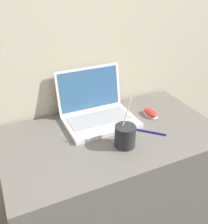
{
  "coord_description": "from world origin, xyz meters",
  "views": [
    {
      "loc": [
        -0.47,
        -0.63,
        1.43
      ],
      "look_at": [
        -0.01,
        0.36,
        0.81
      ],
      "focal_mm": 42.0,
      "sensor_mm": 36.0,
      "label": 1
    }
  ],
  "objects_px": {
    "computer_mouse": "(151,113)",
    "pen": "(150,132)",
    "laptop": "(97,110)",
    "drink_cup": "(125,136)"
  },
  "relations": [
    {
      "from": "laptop",
      "to": "pen",
      "type": "distance_m",
      "value": 0.29
    },
    {
      "from": "drink_cup",
      "to": "pen",
      "type": "distance_m",
      "value": 0.17
    },
    {
      "from": "pen",
      "to": "laptop",
      "type": "bearing_deg",
      "value": 128.53
    },
    {
      "from": "laptop",
      "to": "drink_cup",
      "type": "bearing_deg",
      "value": -85.33
    },
    {
      "from": "computer_mouse",
      "to": "pen",
      "type": "xyz_separation_m",
      "value": [
        -0.1,
        -0.14,
        -0.01
      ]
    },
    {
      "from": "laptop",
      "to": "pen",
      "type": "bearing_deg",
      "value": -51.47
    },
    {
      "from": "drink_cup",
      "to": "computer_mouse",
      "type": "bearing_deg",
      "value": 34.71
    },
    {
      "from": "drink_cup",
      "to": "pen",
      "type": "relative_size",
      "value": 1.89
    },
    {
      "from": "drink_cup",
      "to": "computer_mouse",
      "type": "height_order",
      "value": "drink_cup"
    },
    {
      "from": "computer_mouse",
      "to": "pen",
      "type": "relative_size",
      "value": 0.83
    }
  ]
}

